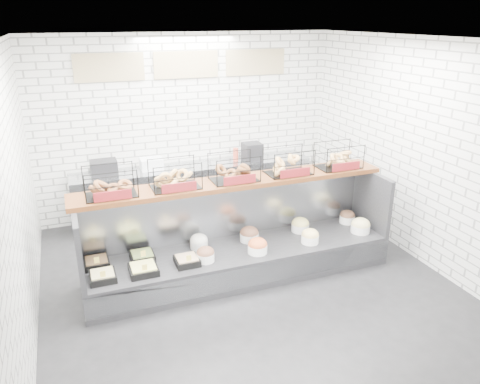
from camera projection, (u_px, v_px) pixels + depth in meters
name	position (u px, v px, depth m)	size (l,w,h in m)	color
ground	(249.00, 286.00, 5.97)	(5.50, 5.50, 0.00)	black
room_shell	(232.00, 117.00, 5.77)	(5.02, 5.51, 3.01)	silver
display_case	(240.00, 251.00, 6.16)	(4.00, 0.90, 1.20)	black
bagel_shelf	(235.00, 171.00, 5.94)	(4.10, 0.50, 0.40)	#42200E
prep_counter	(195.00, 190.00, 7.92)	(4.00, 0.60, 1.20)	#93969B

